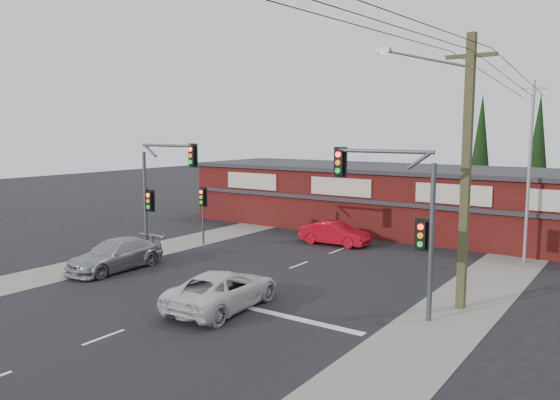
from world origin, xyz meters
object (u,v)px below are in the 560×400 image
Objects in this scene: white_suv at (223,290)px; utility_pole at (463,164)px; silver_suv at (115,255)px; shop_building at (382,197)px; red_sedan at (334,233)px.

white_suv is 0.51× the size of utility_pole.
silver_suv is 0.18× the size of shop_building.
shop_building is (-0.05, 6.65, 1.47)m from red_sedan.
white_suv is at bearing -83.40° from shop_building.
silver_suv is 18.59m from shop_building.
shop_building is at bearing -3.18° from red_sedan.
white_suv is at bearing -144.99° from utility_pole.
shop_building is (-2.20, 19.01, 1.43)m from white_suv.
utility_pole is at bearing 12.67° from silver_suv.
utility_pole is at bearing -131.92° from red_sedan.
white_suv is 19.19m from shop_building.
shop_building is at bearing -88.35° from white_suv.
white_suv reaches higher than red_sedan.
silver_suv is at bearing -166.41° from utility_pole.
white_suv is 0.19× the size of shop_building.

